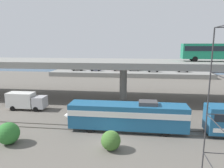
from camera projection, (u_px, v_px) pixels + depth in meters
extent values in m
plane|color=#605B54|center=(111.00, 143.00, 24.45)|extent=(260.00, 260.00, 0.00)
cube|color=#59544C|center=(114.00, 131.00, 27.64)|extent=(110.00, 0.12, 0.12)
cube|color=#59544C|center=(115.00, 127.00, 29.02)|extent=(110.00, 0.12, 0.12)
cube|color=#1E5984|center=(127.00, 116.00, 27.74)|extent=(15.51, 3.00, 3.20)
cube|color=silver|center=(128.00, 112.00, 27.63)|extent=(15.51, 3.04, 0.77)
cone|color=silver|center=(71.00, 116.00, 28.74)|extent=(2.12, 2.85, 2.85)
cube|color=black|center=(82.00, 108.00, 28.32)|extent=(2.12, 2.70, 1.02)
cube|color=#3F3F42|center=(148.00, 103.00, 27.07)|extent=(2.40, 1.80, 0.50)
cylinder|color=black|center=(90.00, 129.00, 27.32)|extent=(0.96, 0.18, 0.96)
cylinder|color=black|center=(94.00, 122.00, 29.95)|extent=(0.96, 0.18, 0.96)
cylinder|color=black|center=(165.00, 133.00, 26.14)|extent=(0.96, 0.18, 0.96)
cylinder|color=black|center=(163.00, 125.00, 28.77)|extent=(0.96, 0.18, 0.96)
cube|color=gray|center=(123.00, 64.00, 42.51)|extent=(96.00, 12.44, 1.22)
cylinder|color=gray|center=(123.00, 83.00, 43.28)|extent=(1.50, 1.50, 6.91)
cube|color=#197A56|center=(214.00, 51.00, 40.01)|extent=(12.00, 2.55, 2.90)
cube|color=black|center=(214.00, 48.00, 39.91)|extent=(11.52, 2.59, 0.93)
cylinder|color=black|center=(192.00, 58.00, 41.92)|extent=(1.00, 0.26, 1.00)
cylinder|color=black|center=(195.00, 59.00, 39.56)|extent=(1.00, 0.26, 1.00)
cube|color=#B7B7BC|center=(40.00, 102.00, 36.59)|extent=(2.00, 2.30, 2.00)
cube|color=silver|center=(21.00, 100.00, 36.96)|extent=(4.60, 2.30, 2.60)
cylinder|color=black|center=(41.00, 106.00, 37.88)|extent=(0.88, 0.28, 0.88)
cylinder|color=black|center=(36.00, 109.00, 35.75)|extent=(0.88, 0.28, 0.88)
cylinder|color=black|center=(20.00, 105.00, 38.39)|extent=(0.88, 0.28, 0.88)
cylinder|color=black|center=(13.00, 108.00, 36.26)|extent=(0.88, 0.28, 0.88)
cylinder|color=#2D2D30|center=(207.00, 114.00, 15.68)|extent=(0.10, 0.10, 12.61)
cylinder|color=#2D2D30|center=(218.00, 125.00, 13.52)|extent=(0.07, 4.43, 0.07)
cylinder|color=#2D2D30|center=(223.00, 77.00, 12.92)|extent=(0.07, 4.43, 0.07)
cube|color=gray|center=(130.00, 73.00, 77.89)|extent=(57.32, 13.95, 1.54)
cube|color=navy|center=(96.00, 69.00, 77.72)|extent=(4.27, 1.76, 0.70)
cube|color=#1E232B|center=(95.00, 68.00, 77.64)|extent=(1.88, 1.55, 0.48)
cylinder|color=black|center=(100.00, 70.00, 78.44)|extent=(0.64, 0.20, 0.64)
cylinder|color=black|center=(99.00, 70.00, 76.82)|extent=(0.64, 0.20, 0.64)
cylinder|color=black|center=(93.00, 70.00, 78.76)|extent=(0.64, 0.20, 0.64)
cylinder|color=black|center=(92.00, 70.00, 77.14)|extent=(0.64, 0.20, 0.64)
cube|color=#B7B7BC|center=(153.00, 70.00, 74.80)|extent=(4.44, 1.72, 0.70)
cube|color=#1E232B|center=(152.00, 68.00, 74.71)|extent=(1.96, 1.51, 0.48)
cylinder|color=black|center=(157.00, 71.00, 75.49)|extent=(0.64, 0.20, 0.64)
cylinder|color=black|center=(157.00, 71.00, 73.90)|extent=(0.64, 0.20, 0.64)
cylinder|color=black|center=(149.00, 71.00, 75.82)|extent=(0.64, 0.20, 0.64)
cylinder|color=black|center=(149.00, 71.00, 74.23)|extent=(0.64, 0.20, 0.64)
cube|color=silver|center=(183.00, 70.00, 74.56)|extent=(4.56, 1.80, 0.70)
cube|color=#1E232B|center=(183.00, 69.00, 74.42)|extent=(2.01, 1.59, 0.48)
cylinder|color=black|center=(179.00, 71.00, 73.97)|extent=(0.64, 0.20, 0.64)
cylinder|color=black|center=(178.00, 71.00, 75.64)|extent=(0.64, 0.20, 0.64)
cylinder|color=black|center=(187.00, 72.00, 73.62)|extent=(0.64, 0.20, 0.64)
cylinder|color=black|center=(186.00, 71.00, 75.29)|extent=(0.64, 0.20, 0.64)
cube|color=#9E998C|center=(134.00, 69.00, 77.88)|extent=(4.58, 1.88, 0.70)
cube|color=#1E232B|center=(135.00, 68.00, 77.74)|extent=(2.01, 1.65, 0.48)
cylinder|color=black|center=(130.00, 70.00, 77.25)|extent=(0.64, 0.20, 0.64)
cylinder|color=black|center=(131.00, 70.00, 78.98)|extent=(0.64, 0.20, 0.64)
cylinder|color=black|center=(138.00, 70.00, 76.90)|extent=(0.64, 0.20, 0.64)
cylinder|color=black|center=(138.00, 70.00, 78.64)|extent=(0.64, 0.20, 0.64)
cube|color=maroon|center=(119.00, 69.00, 78.07)|extent=(4.51, 1.72, 0.70)
cube|color=#1E232B|center=(119.00, 67.00, 77.93)|extent=(1.98, 1.51, 0.48)
cylinder|color=black|center=(115.00, 70.00, 77.51)|extent=(0.64, 0.20, 0.64)
cylinder|color=black|center=(115.00, 70.00, 79.10)|extent=(0.64, 0.20, 0.64)
cylinder|color=black|center=(122.00, 70.00, 77.17)|extent=(0.64, 0.20, 0.64)
cylinder|color=black|center=(123.00, 70.00, 78.76)|extent=(0.64, 0.20, 0.64)
cube|color=#0C4C26|center=(150.00, 69.00, 78.47)|extent=(4.26, 1.71, 0.70)
cube|color=#1E232B|center=(150.00, 67.00, 78.33)|extent=(1.88, 1.50, 0.48)
cylinder|color=black|center=(146.00, 70.00, 77.91)|extent=(0.64, 0.20, 0.64)
cylinder|color=black|center=(146.00, 69.00, 79.49)|extent=(0.64, 0.20, 0.64)
cylinder|color=black|center=(153.00, 70.00, 77.59)|extent=(0.64, 0.20, 0.64)
cylinder|color=black|center=(153.00, 70.00, 79.17)|extent=(0.64, 0.20, 0.64)
cube|color=black|center=(78.00, 69.00, 78.66)|extent=(4.52, 1.76, 0.70)
cube|color=#1E232B|center=(77.00, 67.00, 78.58)|extent=(1.99, 1.55, 0.48)
cylinder|color=black|center=(82.00, 70.00, 79.38)|extent=(0.64, 0.20, 0.64)
cylinder|color=black|center=(81.00, 70.00, 77.74)|extent=(0.64, 0.20, 0.64)
cylinder|color=black|center=(75.00, 69.00, 79.72)|extent=(0.64, 0.20, 0.64)
cylinder|color=black|center=(73.00, 70.00, 78.08)|extent=(0.64, 0.20, 0.64)
cube|color=navy|center=(132.00, 68.00, 100.45)|extent=(140.00, 36.00, 0.01)
sphere|color=#2D712F|center=(8.00, 133.00, 24.20)|extent=(2.56, 2.56, 2.56)
sphere|color=#3C682A|center=(111.00, 140.00, 22.82)|extent=(2.17, 2.17, 2.17)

